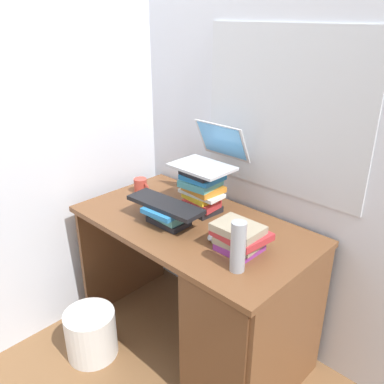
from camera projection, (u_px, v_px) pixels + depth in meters
ground_plane at (193, 339)px, 2.42m from camera, size 6.00×6.00×0.00m
wall_back at (245, 110)px, 2.15m from camera, size 6.00×0.06×2.60m
wall_left at (101, 101)px, 2.36m from camera, size 0.05×6.00×2.60m
desk at (235, 308)px, 2.03m from camera, size 1.26×0.69×0.78m
book_stack_tall at (202, 189)px, 2.17m from camera, size 0.24×0.20×0.25m
book_stack_keyboard_riser at (167, 215)px, 2.08m from camera, size 0.23×0.19×0.10m
book_stack_side at (240, 237)px, 1.84m from camera, size 0.25×0.21×0.13m
laptop at (210, 156)px, 2.14m from camera, size 0.31×0.32×0.21m
keyboard at (165, 204)px, 2.05m from camera, size 0.43×0.17×0.02m
computer_mouse at (216, 236)px, 1.94m from camera, size 0.06×0.10×0.04m
mug at (141, 186)px, 2.44m from camera, size 0.11×0.08×0.09m
water_bottle at (238, 247)px, 1.67m from camera, size 0.06×0.06×0.23m
wastebasket at (91, 334)px, 2.27m from camera, size 0.28×0.28×0.28m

